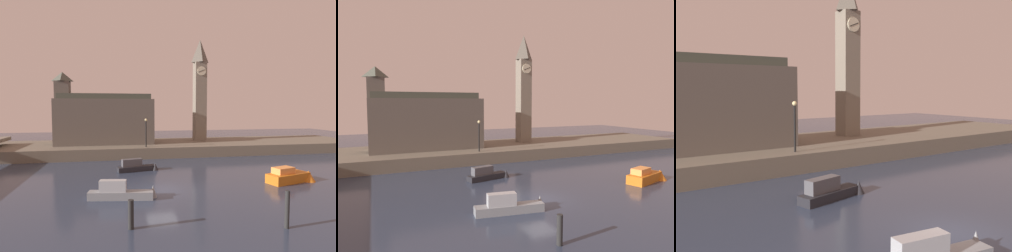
% 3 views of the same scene
% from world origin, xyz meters
% --- Properties ---
extents(ground_plane, '(120.00, 120.00, 0.00)m').
position_xyz_m(ground_plane, '(0.00, 0.00, 0.00)').
color(ground_plane, '#2D384C').
extents(far_embankment, '(70.00, 12.00, 1.50)m').
position_xyz_m(far_embankment, '(0.00, 20.00, 0.75)').
color(far_embankment, '#6B6051').
rests_on(far_embankment, ground).
extents(clock_tower, '(2.06, 2.12, 16.47)m').
position_xyz_m(clock_tower, '(9.79, 21.59, 10.03)').
color(clock_tower, slate).
rests_on(clock_tower, far_embankment).
extents(parliament_hall, '(14.26, 5.18, 10.58)m').
position_xyz_m(parliament_hall, '(-5.82, 20.15, 5.22)').
color(parliament_hall, '#5B544C').
rests_on(parliament_hall, far_embankment).
extents(streetlamp, '(0.36, 0.36, 3.92)m').
position_xyz_m(streetlamp, '(0.25, 15.29, 3.94)').
color(streetlamp, black).
rests_on(streetlamp, far_embankment).
extents(mooring_post_left, '(0.33, 0.33, 1.69)m').
position_xyz_m(mooring_post_left, '(-2.93, -7.09, 0.84)').
color(mooring_post_left, '#272727').
rests_on(mooring_post_left, ground).
extents(mooring_post_right, '(0.26, 0.26, 2.18)m').
position_xyz_m(mooring_post_right, '(5.84, -8.59, 1.09)').
color(mooring_post_right, '#272727').
rests_on(mooring_post_right, ground).
extents(boat_cruiser_grey, '(5.38, 1.64, 1.76)m').
position_xyz_m(boat_cruiser_grey, '(-3.12, -1.74, 0.48)').
color(boat_cruiser_grey, gray).
rests_on(boat_cruiser_grey, ground).
extents(boat_patrol_orange, '(5.17, 2.64, 1.47)m').
position_xyz_m(boat_patrol_orange, '(12.29, 0.31, 0.53)').
color(boat_patrol_orange, orange).
rests_on(boat_patrol_orange, ground).
extents(boat_barge_dark, '(4.75, 1.93, 1.55)m').
position_xyz_m(boat_barge_dark, '(-1.33, 7.49, 0.46)').
color(boat_barge_dark, '#232328').
rests_on(boat_barge_dark, ground).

